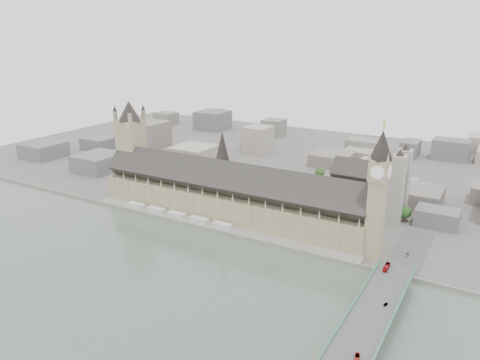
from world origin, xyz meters
The scene contains 18 objects.
ground centered at (0.00, 0.00, 0.00)m, with size 900.00×900.00×0.00m, color #595651.
river_thames centered at (0.00, -165.00, 0.00)m, with size 600.00×600.00×0.00m, color #4A574B.
embankment_wall centered at (0.00, -15.00, 1.50)m, with size 600.00×1.50×3.00m, color gray.
river_terrace centered at (0.00, -7.50, 1.00)m, with size 270.00×15.00×2.00m, color gray.
terrace_tents centered at (-40.00, -7.00, 4.00)m, with size 118.00×7.00×4.00m.
palace_of_westminster centered at (0.00, 19.70, 22.71)m, with size 265.00×40.73×55.44m.
elizabeth_tower centered at (138.00, 8.00, 58.09)m, with size 17.00×17.00×107.50m.
victoria_tower centered at (-122.00, 26.00, 55.20)m, with size 30.00×30.00×100.00m.
central_tower centered at (-10.00, 26.00, 57.92)m, with size 13.00×13.00×48.00m.
westminster_bridge centered at (162.00, -87.50, 5.12)m, with size 25.00×325.00×10.25m, color #474749.
bridge_parapets centered at (162.00, -132.00, 10.82)m, with size 25.00×235.00×1.15m, color #3D6F54, non-canonical shape.
westminster_abbey centered at (110.92, 95.00, 25.08)m, with size 68.00×36.00×64.00m.
city_skyline_inland centered at (0.00, 245.00, 19.00)m, with size 720.00×360.00×38.00m, color gray, non-canonical shape.
park_trees centered at (-10.00, 60.00, 7.50)m, with size 110.00×30.00×15.00m, color #1F4B1B, non-canonical shape.
red_bus_north centered at (156.75, -26.72, 11.90)m, with size 2.78×11.88×3.31m, color #A71317.
red_bus_south centered at (167.35, -130.99, 11.65)m, with size 2.35×10.05×2.80m, color red.
car_silver centered at (167.23, -72.25, 10.88)m, with size 1.33×3.81×1.25m, color gray.
car_approach centered at (165.14, 2.01, 11.05)m, with size 2.24×5.50×1.60m, color gray.
Camera 1 is at (214.33, -327.67, 167.83)m, focal length 35.00 mm.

